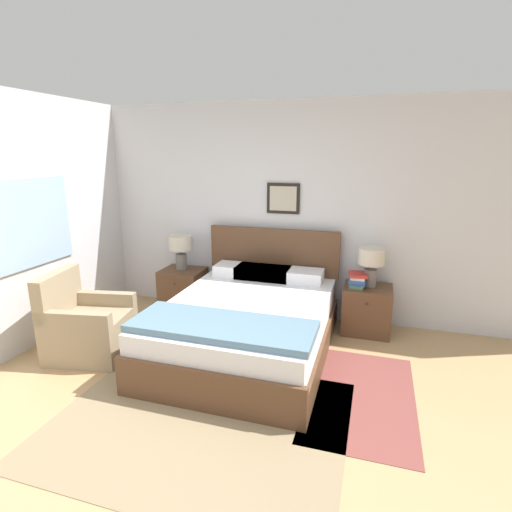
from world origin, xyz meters
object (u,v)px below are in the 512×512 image
at_px(bed, 248,322).
at_px(armchair, 87,327).
at_px(nightstand_near_window, 183,290).
at_px(table_lamp_near_window, 181,246).
at_px(table_lamp_by_door, 371,261).
at_px(nightstand_by_door, 367,309).

distance_m(bed, armchair, 1.63).
bearing_deg(armchair, nightstand_near_window, 154.08).
bearing_deg(bed, table_lamp_near_window, 144.60).
bearing_deg(bed, armchair, -159.81).
bearing_deg(table_lamp_by_door, table_lamp_near_window, 180.00).
relative_size(armchair, table_lamp_near_window, 1.95).
bearing_deg(nightstand_by_door, bed, -144.88).
bearing_deg(table_lamp_by_door, nightstand_by_door, -120.26).
height_order(nightstand_near_window, table_lamp_near_window, table_lamp_near_window).
distance_m(armchair, nightstand_by_door, 3.02).
height_order(armchair, table_lamp_near_window, table_lamp_near_window).
bearing_deg(bed, nightstand_near_window, 144.82).
xyz_separation_m(bed, nightstand_by_door, (1.16, 0.81, -0.04)).
bearing_deg(table_lamp_near_window, nightstand_by_door, -0.48).
bearing_deg(nightstand_near_window, armchair, -105.31).
distance_m(table_lamp_near_window, table_lamp_by_door, 2.34).
bearing_deg(bed, table_lamp_by_door, 35.49).
bearing_deg(nightstand_by_door, table_lamp_near_window, 179.52).
height_order(nightstand_near_window, table_lamp_by_door, table_lamp_by_door).
xyz_separation_m(bed, table_lamp_near_window, (-1.17, 0.83, 0.54)).
height_order(nightstand_by_door, table_lamp_near_window, table_lamp_near_window).
relative_size(bed, table_lamp_by_door, 4.82).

